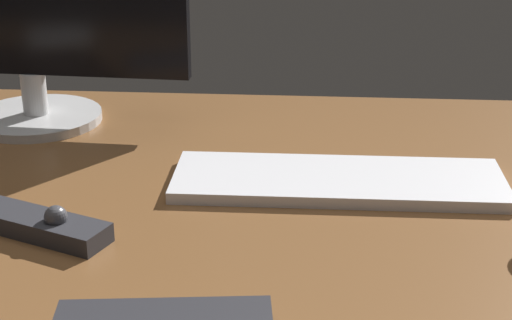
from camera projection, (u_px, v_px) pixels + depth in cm
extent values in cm
cube|color=brown|center=(207.00, 204.00, 102.20)|extent=(140.00, 84.00, 2.00)
cylinder|color=silver|center=(37.00, 117.00, 127.53)|extent=(19.93, 19.93, 1.35)
cylinder|color=silver|center=(34.00, 93.00, 126.06)|extent=(3.81, 3.81, 6.48)
cube|color=white|center=(338.00, 181.00, 104.58)|extent=(41.87, 14.25, 1.50)
cube|color=#2D2D33|center=(37.00, 225.00, 92.19)|extent=(17.97, 11.12, 2.23)
sphere|color=#3F3F44|center=(56.00, 217.00, 90.45)|extent=(2.59, 2.59, 2.59)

